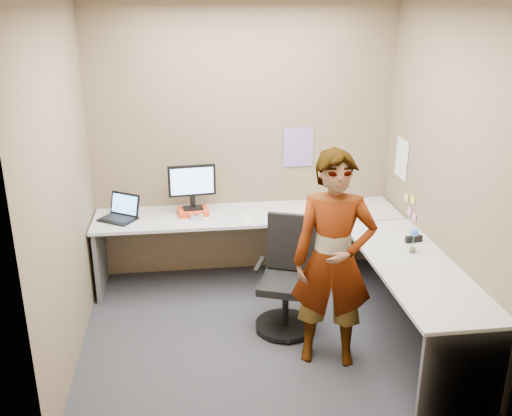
{
  "coord_description": "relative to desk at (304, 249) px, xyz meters",
  "views": [
    {
      "loc": [
        -0.59,
        -4.19,
        2.69
      ],
      "look_at": [
        -0.01,
        0.25,
        1.05
      ],
      "focal_mm": 40.0,
      "sensor_mm": 36.0,
      "label": 1
    }
  ],
  "objects": [
    {
      "name": "wall_back",
      "position": [
        -0.44,
        0.91,
        0.76
      ],
      "size": [
        3.0,
        0.0,
        3.0
      ],
      "primitive_type": "plane",
      "rotation": [
        1.57,
        0.0,
        0.0
      ],
      "color": "#746348",
      "rests_on": "ground"
    },
    {
      "name": "calendar_purple",
      "position": [
        0.11,
        0.9,
        0.71
      ],
      "size": [
        0.3,
        0.01,
        0.4
      ],
      "primitive_type": "cube",
      "color": "#846BB7",
      "rests_on": "wall_back"
    },
    {
      "name": "laptop",
      "position": [
        -1.65,
        0.61,
        0.2
      ],
      "size": [
        0.42,
        0.4,
        0.23
      ],
      "rotation": [
        0.0,
        0.0,
        -0.59
      ],
      "color": "black",
      "rests_on": "desk"
    },
    {
      "name": "sticky_note_d",
      "position": [
        1.05,
        0.31,
        0.33
      ],
      "size": [
        0.01,
        0.07,
        0.07
      ],
      "primitive_type": "cube",
      "color": "#F2E059",
      "rests_on": "wall_right"
    },
    {
      "name": "ground",
      "position": [
        -0.44,
        -0.39,
        -0.59
      ],
      "size": [
        3.0,
        3.0,
        0.0
      ],
      "primitive_type": "plane",
      "color": "#2A2B30",
      "rests_on": "ground"
    },
    {
      "name": "sticky_note_c",
      "position": [
        1.05,
        0.09,
        0.21
      ],
      "size": [
        0.01,
        0.07,
        0.07
      ],
      "primitive_type": "cube",
      "color": "pink",
      "rests_on": "wall_right"
    },
    {
      "name": "desk",
      "position": [
        0.0,
        0.0,
        0.0
      ],
      "size": [
        2.98,
        2.58,
        0.73
      ],
      "color": "#B1B1B1",
      "rests_on": "ground"
    },
    {
      "name": "wall_right",
      "position": [
        1.06,
        -0.39,
        0.76
      ],
      "size": [
        0.0,
        2.7,
        2.7
      ],
      "primitive_type": "plane",
      "rotation": [
        1.57,
        0.0,
        -1.57
      ],
      "color": "#746348",
      "rests_on": "ground"
    },
    {
      "name": "paper_ream",
      "position": [
        -0.97,
        0.64,
        0.17
      ],
      "size": [
        0.3,
        0.23,
        0.06
      ],
      "primitive_type": "cube",
      "rotation": [
        0.0,
        0.0,
        0.1
      ],
      "color": "red",
      "rests_on": "desk"
    },
    {
      "name": "monitor",
      "position": [
        -0.97,
        0.65,
        0.45
      ],
      "size": [
        0.46,
        0.15,
        0.43
      ],
      "rotation": [
        0.0,
        0.0,
        0.1
      ],
      "color": "black",
      "rests_on": "paper_ream"
    },
    {
      "name": "person",
      "position": [
        0.05,
        -0.81,
        0.26
      ],
      "size": [
        0.7,
        0.54,
        1.7
      ],
      "primitive_type": "imported",
      "rotation": [
        0.0,
        0.0,
        -0.24
      ],
      "color": "#999399",
      "rests_on": "ground"
    },
    {
      "name": "trackball_mouse",
      "position": [
        -0.93,
        0.5,
        0.17
      ],
      "size": [
        0.12,
        0.08,
        0.07
      ],
      "color": "#B7B7BC",
      "rests_on": "desk"
    },
    {
      "name": "sticky_note_a",
      "position": [
        1.05,
        0.16,
        0.36
      ],
      "size": [
        0.01,
        0.07,
        0.07
      ],
      "primitive_type": "cube",
      "color": "#F2E059",
      "rests_on": "wall_right"
    },
    {
      "name": "calendar_white",
      "position": [
        1.05,
        0.51,
        0.66
      ],
      "size": [
        0.01,
        0.28,
        0.38
      ],
      "primitive_type": "cube",
      "color": "white",
      "rests_on": "wall_right"
    },
    {
      "name": "flower",
      "position": [
        0.8,
        -0.49,
        0.28
      ],
      "size": [
        0.07,
        0.07,
        0.22
      ],
      "color": "brown",
      "rests_on": "desk"
    },
    {
      "name": "origami",
      "position": [
        -0.46,
        0.43,
        0.17
      ],
      "size": [
        0.1,
        0.1,
        0.06
      ],
      "primitive_type": "cone",
      "color": "white",
      "rests_on": "desk"
    },
    {
      "name": "office_chair",
      "position": [
        -0.2,
        -0.3,
        -0.19
      ],
      "size": [
        0.56,
        0.56,
        0.97
      ],
      "rotation": [
        0.0,
        0.0,
        -0.37
      ],
      "color": "black",
      "rests_on": "ground"
    },
    {
      "name": "wall_left",
      "position": [
        -1.94,
        -0.39,
        0.76
      ],
      "size": [
        0.0,
        2.7,
        2.7
      ],
      "primitive_type": "plane",
      "rotation": [
        1.57,
        0.0,
        1.57
      ],
      "color": "#746348",
      "rests_on": "ground"
    },
    {
      "name": "stapler",
      "position": [
        0.9,
        -0.29,
        0.17
      ],
      "size": [
        0.15,
        0.06,
        0.05
      ],
      "primitive_type": "cube",
      "rotation": [
        0.0,
        0.0,
        0.16
      ],
      "color": "black",
      "rests_on": "desk"
    },
    {
      "name": "sticky_note_b",
      "position": [
        1.05,
        0.21,
        0.23
      ],
      "size": [
        0.01,
        0.07,
        0.07
      ],
      "primitive_type": "cube",
      "color": "pink",
      "rests_on": "wall_right"
    }
  ]
}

